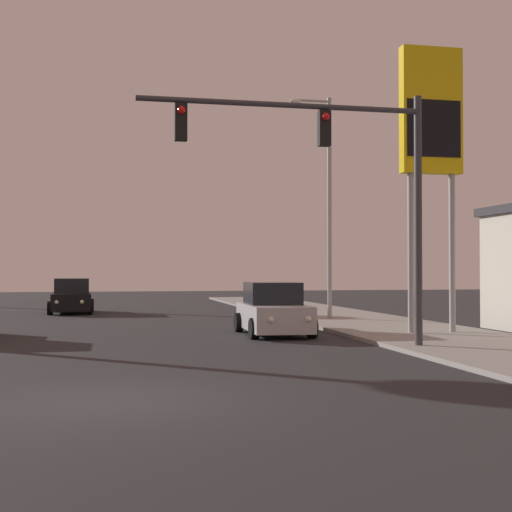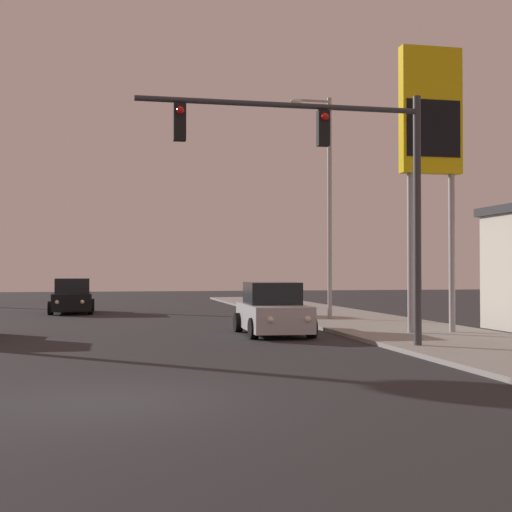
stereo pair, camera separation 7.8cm
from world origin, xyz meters
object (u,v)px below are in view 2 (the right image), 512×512
traffic_light_mast (340,166)px  gas_station_sign (431,126)px  car_silver (273,311)px  street_lamp (326,196)px  car_black (72,297)px

traffic_light_mast → gas_station_sign: (4.18, 3.54, 1.89)m
car_silver → gas_station_sign: gas_station_sign is taller
street_lamp → traffic_light_mast: bearing=-105.4°
gas_station_sign → car_silver: bearing=163.3°
car_black → gas_station_sign: size_ratio=0.48×
car_black → car_silver: 15.00m
car_silver → street_lamp: bearing=-120.5°
traffic_light_mast → car_black: bearing=112.4°
traffic_light_mast → car_silver: bearing=97.1°
street_lamp → gas_station_sign: (1.29, -6.93, 1.50)m
traffic_light_mast → gas_station_sign: 5.79m
street_lamp → car_silver: bearing=-122.6°
traffic_light_mast → street_lamp: 10.87m
car_silver → gas_station_sign: size_ratio=0.48×
street_lamp → gas_station_sign: bearing=-79.5°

